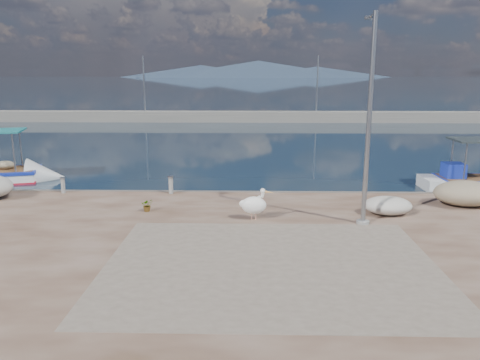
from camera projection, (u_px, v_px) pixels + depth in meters
name	position (u px, v px, depth m)	size (l,w,h in m)	color
ground	(237.00, 243.00, 15.77)	(1400.00, 1400.00, 0.00)	#162635
quay	(229.00, 332.00, 9.87)	(44.00, 22.00, 0.50)	#513623
quay_patch	(271.00, 265.00, 12.71)	(9.00, 7.00, 0.01)	gray
breakwater	(247.00, 117.00, 54.61)	(120.00, 2.20, 7.50)	gray
mountains	(254.00, 70.00, 646.86)	(370.00, 280.00, 22.00)	#28384C
pelican	(254.00, 205.00, 16.52)	(1.21, 0.68, 1.16)	tan
lamp_post	(368.00, 128.00, 15.49)	(0.44, 0.96, 7.00)	gray
bollard_near	(171.00, 184.00, 20.12)	(0.25, 0.25, 0.77)	gray
bollard_far	(63.00, 184.00, 20.24)	(0.23, 0.23, 0.69)	gray
potted_plant	(147.00, 205.00, 17.57)	(0.43, 0.38, 0.48)	#33722D
net_pile_d	(388.00, 205.00, 17.20)	(1.75, 1.31, 0.66)	silver
net_pile_c	(466.00, 193.00, 18.31)	(2.48, 1.77, 0.97)	#BCAA8B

